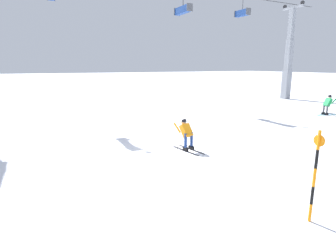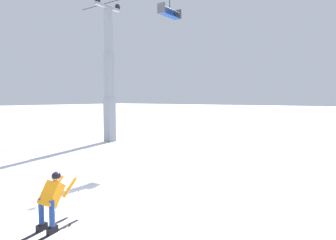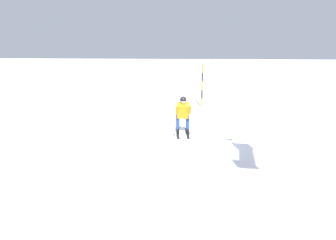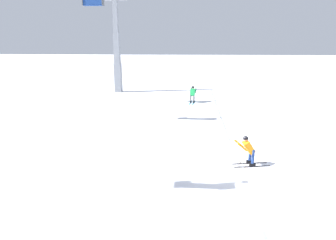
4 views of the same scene
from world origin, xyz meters
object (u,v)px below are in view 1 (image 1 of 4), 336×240
lift_tower_far (288,60)px  trail_marker_pole (315,174)px  skier_distant_downhill (328,103)px  skier_carving_main (186,132)px  chairlift_seat_second (182,10)px  chairlift_seat_middle (242,13)px

lift_tower_far → trail_marker_pole: 26.75m
lift_tower_far → skier_distant_downhill: (-5.55, -8.54, -3.45)m
lift_tower_far → skier_distant_downhill: size_ratio=5.70×
lift_tower_far → trail_marker_pole: bearing=-138.9°
skier_carving_main → lift_tower_far: bearing=29.2°
chairlift_seat_second → skier_distant_downhill: 14.14m
lift_tower_far → chairlift_seat_middle: 8.44m
skier_carving_main → skier_distant_downhill: 14.55m
lift_tower_far → skier_carving_main: bearing=-150.8°
trail_marker_pole → chairlift_seat_middle: bearing=53.6°
chairlift_seat_middle → trail_marker_pole: 22.97m
skier_carving_main → lift_tower_far: lift_tower_far is taller
chairlift_seat_second → skier_distant_downhill: (8.29, -8.54, -7.63)m
skier_carving_main → trail_marker_pole: (-0.15, -6.33, 0.44)m
lift_tower_far → chairlift_seat_second: lift_tower_far is taller
chairlift_seat_second → trail_marker_pole: 19.90m
chairlift_seat_middle → skier_distant_downhill: 11.76m
trail_marker_pole → skier_distant_downhill: (14.48, 8.91, -0.34)m
lift_tower_far → chairlift_seat_middle: bearing=180.0°
chairlift_seat_second → trail_marker_pole: bearing=-109.5°
chairlift_seat_second → chairlift_seat_middle: size_ratio=1.24×
skier_carving_main → chairlift_seat_middle: 18.70m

